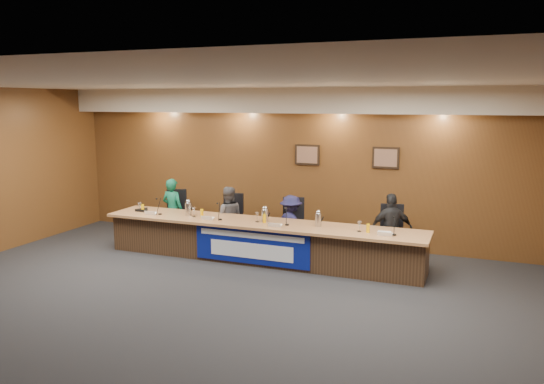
{
  "coord_description": "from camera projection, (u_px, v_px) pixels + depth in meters",
  "views": [
    {
      "loc": [
        3.7,
        -6.4,
        2.93
      ],
      "look_at": [
        0.13,
        2.68,
        1.26
      ],
      "focal_mm": 35.0,
      "sensor_mm": 36.0,
      "label": 1
    }
  ],
  "objects": [
    {
      "name": "floor",
      "position": [
        197.0,
        306.0,
        7.7
      ],
      "size": [
        10.0,
        10.0,
        0.0
      ],
      "primitive_type": "plane",
      "color": "black",
      "rests_on": "ground"
    },
    {
      "name": "ceiling",
      "position": [
        191.0,
        81.0,
        7.16
      ],
      "size": [
        10.0,
        8.0,
        0.04
      ],
      "primitive_type": "cube",
      "color": "silver",
      "rests_on": "wall_back"
    },
    {
      "name": "wall_back",
      "position": [
        289.0,
        166.0,
        11.1
      ],
      "size": [
        10.0,
        0.04,
        3.2
      ],
      "primitive_type": "cube",
      "color": "#563418",
      "rests_on": "floor"
    },
    {
      "name": "soffit",
      "position": [
        286.0,
        101.0,
        10.64
      ],
      "size": [
        10.0,
        0.5,
        0.5
      ],
      "primitive_type": "cube",
      "color": "beige",
      "rests_on": "wall_back"
    },
    {
      "name": "dais_body",
      "position": [
        260.0,
        242.0,
        9.84
      ],
      "size": [
        6.0,
        0.8,
        0.7
      ],
      "primitive_type": "cube",
      "color": "#3B2717",
      "rests_on": "floor"
    },
    {
      "name": "dais_top",
      "position": [
        259.0,
        223.0,
        9.73
      ],
      "size": [
        6.1,
        0.95,
        0.05
      ],
      "primitive_type": "cube",
      "color": "#9E6B42",
      "rests_on": "dais_body"
    },
    {
      "name": "banner",
      "position": [
        251.0,
        246.0,
        9.46
      ],
      "size": [
        2.2,
        0.02,
        0.65
      ],
      "primitive_type": "cube",
      "color": "navy",
      "rests_on": "dais_body"
    },
    {
      "name": "banner_text_upper",
      "position": [
        251.0,
        236.0,
        9.41
      ],
      "size": [
        2.0,
        0.01,
        0.1
      ],
      "primitive_type": "cube",
      "color": "silver",
      "rests_on": "banner"
    },
    {
      "name": "banner_text_lower",
      "position": [
        251.0,
        251.0,
        9.46
      ],
      "size": [
        1.6,
        0.01,
        0.28
      ],
      "primitive_type": "cube",
      "color": "silver",
      "rests_on": "banner"
    },
    {
      "name": "wall_photo_left",
      "position": [
        307.0,
        155.0,
        10.89
      ],
      "size": [
        0.52,
        0.04,
        0.42
      ],
      "primitive_type": "cube",
      "color": "black",
      "rests_on": "wall_back"
    },
    {
      "name": "wall_photo_right",
      "position": [
        386.0,
        158.0,
        10.31
      ],
      "size": [
        0.52,
        0.04,
        0.42
      ],
      "primitive_type": "cube",
      "color": "black",
      "rests_on": "wall_back"
    },
    {
      "name": "panelist_a",
      "position": [
        173.0,
        210.0,
        11.12
      ],
      "size": [
        0.51,
        0.36,
        1.35
      ],
      "primitive_type": "imported",
      "rotation": [
        0.0,
        0.0,
        3.07
      ],
      "color": "#0D543B",
      "rests_on": "floor"
    },
    {
      "name": "panelist_b",
      "position": [
        228.0,
        217.0,
        10.66
      ],
      "size": [
        0.75,
        0.68,
        1.26
      ],
      "primitive_type": "imported",
      "rotation": [
        0.0,
        0.0,
        3.55
      ],
      "color": "#4D4C51",
      "rests_on": "floor"
    },
    {
      "name": "panelist_c",
      "position": [
        291.0,
        225.0,
        10.19
      ],
      "size": [
        0.86,
        0.69,
        1.17
      ],
      "primitive_type": "imported",
      "rotation": [
        0.0,
        0.0,
        2.74
      ],
      "color": "#17173E",
      "rests_on": "floor"
    },
    {
      "name": "panelist_d",
      "position": [
        391.0,
        230.0,
        9.49
      ],
      "size": [
        0.84,
        0.6,
        1.32
      ],
      "primitive_type": "imported",
      "rotation": [
        0.0,
        0.0,
        3.54
      ],
      "color": "black",
      "rests_on": "floor"
    },
    {
      "name": "office_chair_a",
      "position": [
        176.0,
        218.0,
        11.25
      ],
      "size": [
        0.63,
        0.63,
        0.08
      ],
      "primitive_type": "cube",
      "rotation": [
        0.0,
        0.0,
        0.39
      ],
      "color": "black",
      "rests_on": "floor"
    },
    {
      "name": "office_chair_b",
      "position": [
        230.0,
        223.0,
        10.78
      ],
      "size": [
        0.53,
        0.53,
        0.08
      ],
      "primitive_type": "cube",
      "rotation": [
        0.0,
        0.0,
        0.11
      ],
      "color": "black",
      "rests_on": "floor"
    },
    {
      "name": "office_chair_c",
      "position": [
        293.0,
        229.0,
        10.29
      ],
      "size": [
        0.59,
        0.59,
        0.08
      ],
      "primitive_type": "cube",
      "rotation": [
        0.0,
        0.0,
        0.27
      ],
      "color": "black",
      "rests_on": "floor"
    },
    {
      "name": "office_chair_d",
      "position": [
        392.0,
        238.0,
        9.61
      ],
      "size": [
        0.57,
        0.57,
        0.08
      ],
      "primitive_type": "cube",
      "rotation": [
        0.0,
        0.0,
        0.21
      ],
      "color": "black",
      "rests_on": "floor"
    },
    {
      "name": "nameplate_a",
      "position": [
        150.0,
        212.0,
        10.33
      ],
      "size": [
        0.24,
        0.08,
        0.1
      ],
      "primitive_type": "cube",
      "rotation": [
        0.31,
        0.0,
        0.0
      ],
      "color": "white",
      "rests_on": "dais_top"
    },
    {
      "name": "microphone_a",
      "position": [
        160.0,
        214.0,
        10.35
      ],
      "size": [
        0.07,
        0.07,
        0.02
      ],
      "primitive_type": "cylinder",
      "color": "black",
      "rests_on": "dais_top"
    },
    {
      "name": "juice_glass_a",
      "position": [
        143.0,
        208.0,
        10.6
      ],
      "size": [
        0.06,
        0.06,
        0.15
      ],
      "primitive_type": "cylinder",
      "color": "#F9B703",
      "rests_on": "dais_top"
    },
    {
      "name": "water_glass_a",
      "position": [
        140.0,
        207.0,
        10.63
      ],
      "size": [
        0.08,
        0.08,
        0.18
      ],
      "primitive_type": "cylinder",
      "color": "silver",
      "rests_on": "dais_top"
    },
    {
      "name": "nameplate_b",
      "position": [
        207.0,
        218.0,
        9.88
      ],
      "size": [
        0.24,
        0.08,
        0.1
      ],
      "primitive_type": "cube",
      "rotation": [
        0.31,
        0.0,
        0.0
      ],
      "color": "white",
      "rests_on": "dais_top"
    },
    {
      "name": "microphone_b",
      "position": [
        220.0,
        219.0,
        9.88
      ],
      "size": [
        0.07,
        0.07,
        0.02
      ],
      "primitive_type": "cylinder",
      "color": "black",
      "rests_on": "dais_top"
    },
    {
      "name": "juice_glass_b",
      "position": [
        202.0,
        213.0,
        10.13
      ],
      "size": [
        0.06,
        0.06,
        0.15
      ],
      "primitive_type": "cylinder",
      "color": "#F9B703",
      "rests_on": "dais_top"
    },
    {
      "name": "water_glass_b",
      "position": [
        194.0,
        212.0,
        10.15
      ],
      "size": [
        0.08,
        0.08,
        0.18
      ],
      "primitive_type": "cylinder",
      "color": "silver",
      "rests_on": "dais_top"
    },
    {
      "name": "nameplate_c",
      "position": [
        274.0,
        225.0,
        9.32
      ],
      "size": [
        0.24,
        0.08,
        0.1
      ],
      "primitive_type": "cube",
      "rotation": [
        0.31,
        0.0,
        0.0
      ],
      "color": "white",
      "rests_on": "dais_top"
    },
    {
      "name": "microphone_c",
      "position": [
        287.0,
        225.0,
        9.46
      ],
      "size": [
        0.07,
        0.07,
        0.02
      ],
      "primitive_type": "cylinder",
      "color": "black",
      "rests_on": "dais_top"
    },
    {
      "name": "juice_glass_c",
      "position": [
        264.0,
        219.0,
        9.65
      ],
      "size": [
        0.06,
        0.06,
        0.15
      ],
      "primitive_type": "cylinder",
      "color": "#F9B703",
      "rests_on": "dais_top"
    },
    {
      "name": "water_glass_c",
      "position": [
        257.0,
        217.0,
        9.7
      ],
      "size": [
        0.08,
        0.08,
        0.18
      ],
      "primitive_type": "cylinder",
      "color": "silver",
      "rests_on": "dais_top"
    },
    {
      "name": "nameplate_d",
      "position": [
        384.0,
        233.0,
        8.68
      ],
      "size": [
        0.24,
        0.08,
        0.1
      ],
      "primitive_type": "cube",
      "rotation": [
        0.31,
        0.0,
        0.0
      ],
      "color": "white",
      "rests_on": "dais_top"
    },
    {
      "name": "microphone_d",
      "position": [
        394.0,
        235.0,
        8.75
      ],
      "size": [
        0.07,
        0.07,
        0.02
      ],
      "primitive_type": "cylinder",
      "color": "black",
      "rests_on": "dais_top"
    },
    {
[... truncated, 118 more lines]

